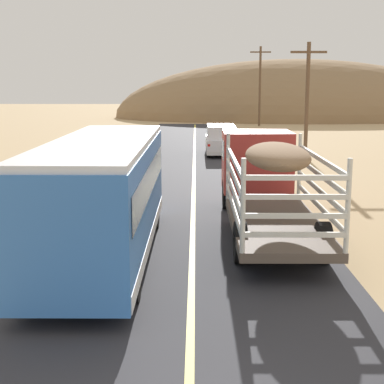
% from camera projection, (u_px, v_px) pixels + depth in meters
% --- Properties ---
extents(livestock_truck, '(2.53, 9.70, 3.02)m').
position_uv_depth(livestock_truck, '(263.00, 171.00, 19.48)').
color(livestock_truck, '#B2332D').
rests_on(livestock_truck, road_surface).
extents(bus, '(2.54, 10.00, 3.21)m').
position_uv_depth(bus, '(104.00, 195.00, 15.52)').
color(bus, '#3872C6').
rests_on(bus, road_surface).
extents(car_far, '(1.90, 4.62, 1.93)m').
position_uv_depth(car_far, '(221.00, 138.00, 37.80)').
color(car_far, silver).
rests_on(car_far, road_surface).
extents(power_pole_mid, '(2.20, 0.24, 7.08)m').
position_uv_depth(power_pole_mid, '(307.00, 96.00, 35.76)').
color(power_pole_mid, brown).
rests_on(power_pole_mid, ground).
extents(power_pole_far, '(2.20, 0.24, 8.40)m').
position_uv_depth(power_pole_far, '(260.00, 84.00, 62.20)').
color(power_pole_far, brown).
rests_on(power_pole_far, ground).
extents(distant_hill, '(48.05, 25.96, 15.35)m').
position_uv_depth(distant_hill, '(294.00, 117.00, 78.20)').
color(distant_hill, '#8D6E4C').
rests_on(distant_hill, ground).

